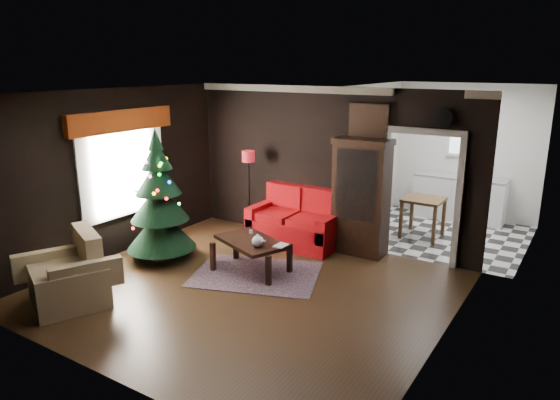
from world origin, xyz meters
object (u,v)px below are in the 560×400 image
Objects in this scene: curio_cabinet at (361,200)px; coffee_table at (251,255)px; loveseat at (296,218)px; floor_lamp at (249,191)px; armchair at (67,272)px; wall_clock at (442,118)px; kitchen_table at (423,217)px; christmas_tree at (159,198)px; teapot at (258,241)px.

coffee_table is (-1.09, -1.68, -0.68)m from curio_cabinet.
loveseat reaches higher than coffee_table.
floor_lamp is (-2.22, -0.16, -0.12)m from curio_cabinet.
wall_clock reaches higher than armchair.
curio_cabinet is (1.15, 0.22, 0.45)m from loveseat.
floor_lamp is 1.98m from coffee_table.
curio_cabinet is 2.11m from coffee_table.
floor_lamp is 2.08× the size of kitchen_table.
armchair reaches higher than coffee_table.
coffee_table is at bearing -87.71° from loveseat.
floor_lamp reaches higher than loveseat.
christmas_tree is (-0.45, -1.88, 0.22)m from floor_lamp.
kitchen_table is at bearing 84.19° from armchair.
loveseat is at bearing -169.17° from curio_cabinet.
teapot reaches higher than coffee_table.
christmas_tree reaches higher than kitchen_table.
wall_clock reaches higher than kitchen_table.
teapot is (0.33, -1.65, 0.12)m from loveseat.
coffee_table is 0.48m from teapot.
kitchen_table is at bearing 42.51° from loveseat.
armchair reaches higher than teapot.
curio_cabinet is 0.88× the size of christmas_tree.
teapot is 0.27× the size of kitchen_table.
floor_lamp is 1.57× the size of armchair.
wall_clock reaches higher than curio_cabinet.
armchair is 6.22m from kitchen_table.
curio_cabinet is 9.41× the size of teapot.
floor_lamp is 3.78m from armchair.
kitchen_table is at bearing 60.74° from coffee_table.
loveseat is at bearing 50.12° from christmas_tree.
christmas_tree is 2.88× the size of kitchen_table.
coffee_table is (1.44, 2.23, -0.19)m from armchair.
armchair is at bearing -120.75° from kitchen_table.
christmas_tree reaches higher than armchair.
loveseat is 8.42× the size of teapot.
wall_clock reaches higher than teapot.
wall_clock is (3.42, 0.34, 1.55)m from floor_lamp.
loveseat is 3.94m from armchair.
loveseat reaches higher than armchair.
floor_lamp is 3.77m from wall_clock.
curio_cabinet is 1.91× the size of armchair.
christmas_tree is at bearing -103.36° from floor_lamp.
curio_cabinet is 1.67m from kitchen_table.
curio_cabinet is 5.94× the size of wall_clock.
floor_lamp reaches higher than armchair.
loveseat is 2.45m from kitchen_table.
loveseat is 1.48m from coffee_table.
teapot is 0.63× the size of wall_clock.
christmas_tree is at bearing 119.20° from armchair.
coffee_table is at bearing -123.04° from curio_cabinet.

